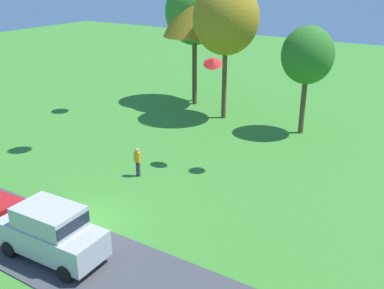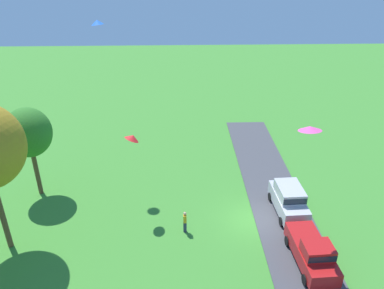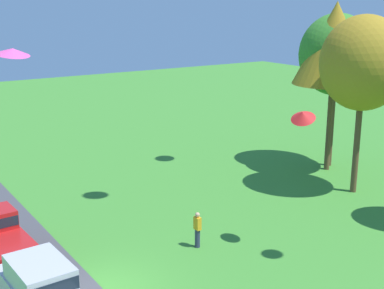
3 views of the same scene
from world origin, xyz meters
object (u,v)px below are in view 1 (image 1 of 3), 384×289
car_suv_near_entrance (51,230)px  tree_lone_near (195,3)px  tree_center_back (194,12)px  kite_delta_near_flag (213,61)px  person_watching_sky (138,162)px  tree_left_of_center (308,56)px  tree_far_left (226,18)px

car_suv_near_entrance → tree_lone_near: 23.95m
tree_center_back → kite_delta_near_flag: tree_center_back is taller
kite_delta_near_flag → tree_center_back: bearing=126.5°
person_watching_sky → tree_left_of_center: bearing=66.0°
tree_far_left → tree_left_of_center: (6.33, -0.03, -2.07)m
person_watching_sky → tree_far_left: (-1.04, 11.92, 6.72)m
tree_lone_near → tree_far_left: tree_lone_near is taller
tree_center_back → tree_lone_near: bearing=-55.5°
car_suv_near_entrance → kite_delta_near_flag: kite_delta_near_flag is taller
tree_center_back → tree_left_of_center: 11.40m
person_watching_sky → tree_far_left: bearing=95.0°
tree_center_back → person_watching_sky: bearing=-69.4°
car_suv_near_entrance → tree_center_back: 24.65m
tree_lone_near → tree_far_left: size_ratio=1.07×
person_watching_sky → tree_left_of_center: (5.29, 11.89, 4.65)m
person_watching_sky → car_suv_near_entrance: bearing=-76.1°
tree_left_of_center → kite_delta_near_flag: 8.72m
person_watching_sky → tree_center_back: (-5.55, 14.74, 6.69)m
tree_far_left → kite_delta_near_flag: 9.22m
car_suv_near_entrance → tree_center_back: bearing=108.4°
car_suv_near_entrance → tree_far_left: size_ratio=0.45×
tree_center_back → kite_delta_near_flag: bearing=-53.5°
person_watching_sky → tree_far_left: 13.72m
person_watching_sky → kite_delta_near_flag: bearing=53.1°
tree_far_left → tree_left_of_center: bearing=-0.2°
tree_far_left → car_suv_near_entrance: bearing=-81.4°
tree_left_of_center → tree_center_back: bearing=165.3°
tree_lone_near → kite_delta_near_flag: 13.04m
tree_lone_near → kite_delta_near_flag: bearing=-53.3°
car_suv_near_entrance → tree_lone_near: tree_lone_near is taller
person_watching_sky → tree_center_back: tree_center_back is taller
person_watching_sky → tree_center_back: size_ratio=0.17×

